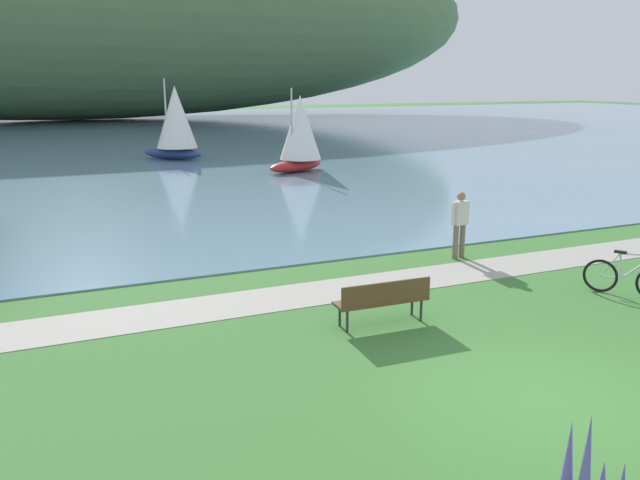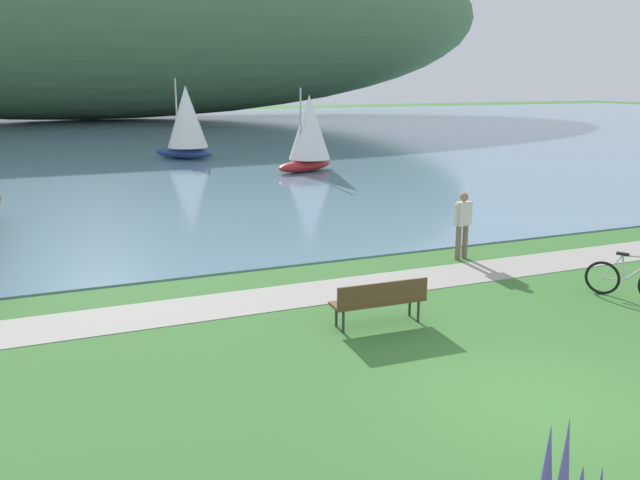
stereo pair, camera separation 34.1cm
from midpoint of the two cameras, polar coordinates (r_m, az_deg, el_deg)
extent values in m
plane|color=#3D7533|center=(10.04, 18.65, -13.22)|extent=(200.00, 200.00, 0.00)
cube|color=#6B8EA8|center=(54.84, -17.36, 8.71)|extent=(180.00, 80.00, 0.04)
ellipsoid|color=#567A4C|center=(78.17, -21.46, 18.79)|extent=(98.29, 28.00, 24.43)
cube|color=#A39E93|center=(14.41, 3.25, -4.07)|extent=(60.00, 1.50, 0.01)
cube|color=brown|center=(12.16, 4.58, -5.34)|extent=(1.81, 0.53, 0.05)
cube|color=brown|center=(11.91, 5.05, -4.62)|extent=(1.80, 0.09, 0.40)
cylinder|color=#2D2D33|center=(12.08, 0.93, -6.57)|extent=(0.05, 0.05, 0.45)
cylinder|color=#2D2D33|center=(12.72, 7.32, -5.61)|extent=(0.05, 0.05, 0.45)
cylinder|color=#2D2D33|center=(11.79, 1.57, -7.10)|extent=(0.05, 0.05, 0.45)
cylinder|color=#2D2D33|center=(12.45, 8.08, -6.08)|extent=(0.05, 0.05, 0.45)
torus|color=black|center=(15.10, 22.79, -2.91)|extent=(0.43, 0.65, 0.72)
cylinder|color=silver|center=(14.91, 25.57, -2.17)|extent=(0.35, 0.54, 0.61)
cylinder|color=silver|center=(14.85, 25.52, -1.17)|extent=(0.38, 0.58, 0.09)
cylinder|color=silver|center=(14.96, 24.33, -2.08)|extent=(0.10, 0.13, 0.54)
cylinder|color=silver|center=(15.06, 23.58, -2.99)|extent=(0.25, 0.38, 0.05)
cylinder|color=silver|center=(15.00, 23.53, -2.00)|extent=(0.22, 0.33, 0.56)
cube|color=black|center=(14.90, 24.29, -0.97)|extent=(0.21, 0.26, 0.05)
cylinder|color=#72604C|center=(16.78, 11.25, -0.17)|extent=(0.14, 0.14, 0.88)
cylinder|color=#72604C|center=(16.95, 11.81, -0.06)|extent=(0.14, 0.14, 0.88)
cube|color=silver|center=(16.70, 11.65, 2.35)|extent=(0.42, 0.29, 0.60)
sphere|color=#9E7051|center=(16.62, 11.72, 3.77)|extent=(0.22, 0.22, 0.22)
cylinder|color=silver|center=(16.52, 11.03, 2.25)|extent=(0.09, 0.09, 0.56)
cylinder|color=silver|center=(16.89, 12.26, 2.45)|extent=(0.09, 0.09, 0.56)
cone|color=#6B5BB7|center=(6.70, 19.57, -17.61)|extent=(0.14, 0.14, 0.76)
cone|color=#6B5BB7|center=(6.54, 20.92, -17.68)|extent=(0.14, 0.14, 0.93)
ellipsoid|color=#B22323|center=(31.89, -2.43, 6.54)|extent=(3.51, 2.26, 0.60)
cylinder|color=#B2B2B2|center=(31.50, -2.81, 10.11)|extent=(0.09, 0.09, 3.41)
cone|color=white|center=(31.93, -2.05, 9.86)|extent=(2.67, 2.67, 3.07)
ellipsoid|color=navy|center=(37.89, -13.08, 7.42)|extent=(3.40, 3.46, 0.66)
cylinder|color=#B2B2B2|center=(37.88, -13.64, 10.77)|extent=(0.09, 0.09, 3.79)
cone|color=white|center=(37.52, -12.80, 10.50)|extent=(3.18, 3.18, 3.41)
camera|label=1|loc=(0.17, -90.68, -0.17)|focal=36.45mm
camera|label=2|loc=(0.17, 89.32, 0.17)|focal=36.45mm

